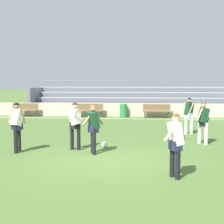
{
  "coord_description": "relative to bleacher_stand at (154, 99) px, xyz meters",
  "views": [
    {
      "loc": [
        1.14,
        -9.95,
        2.45
      ],
      "look_at": [
        -0.08,
        3.57,
        1.15
      ],
      "focal_mm": 52.47,
      "sensor_mm": 36.0,
      "label": 1
    }
  ],
  "objects": [
    {
      "name": "player_white_trailing_run",
      "position": [
        -0.09,
        -16.54,
        -0.07
      ],
      "size": [
        0.64,
        0.5,
        1.65
      ],
      "color": "black",
      "rests_on": "ground"
    },
    {
      "name": "ground_plane",
      "position": [
        -2.08,
        -14.76,
        -1.05
      ],
      "size": [
        160.0,
        160.0,
        0.0
      ],
      "primitive_type": "plane",
      "color": "#4C6B30"
    },
    {
      "name": "sideline_wall",
      "position": [
        -2.08,
        -2.44,
        -0.59
      ],
      "size": [
        48.0,
        0.16,
        0.91
      ],
      "primitive_type": "cube",
      "color": "beige",
      "rests_on": "ground"
    },
    {
      "name": "player_dark_dropping_back",
      "position": [
        1.24,
        -9.55,
        -0.05
      ],
      "size": [
        0.49,
        0.62,
        1.68
      ],
      "color": "white",
      "rests_on": "ground"
    },
    {
      "name": "bleacher_stand",
      "position": [
        0.0,
        0.0,
        0.0
      ],
      "size": [
        18.32,
        3.61,
        2.49
      ],
      "color": "#B2B2B7",
      "rests_on": "ground"
    },
    {
      "name": "trash_bin",
      "position": [
        -2.14,
        -2.85,
        -0.6
      ],
      "size": [
        0.49,
        0.49,
        0.88
      ],
      "primitive_type": "cylinder",
      "color": "#2D7F3D",
      "rests_on": "ground"
    },
    {
      "name": "player_dark_wide_right",
      "position": [
        1.43,
        -11.95,
        -0.07
      ],
      "size": [
        0.6,
        0.48,
        1.64
      ],
      "color": "white",
      "rests_on": "ground"
    },
    {
      "name": "player_white_on_ball",
      "position": [
        -3.28,
        -13.4,
        -0.04
      ],
      "size": [
        0.49,
        0.57,
        1.69
      ],
      "color": "black",
      "rests_on": "ground"
    },
    {
      "name": "bench_near_wall_gap",
      "position": [
        -4.41,
        -3.02,
        -0.5
      ],
      "size": [
        1.8,
        0.4,
        0.9
      ],
      "color": "brown",
      "rests_on": "ground"
    },
    {
      "name": "soccer_ball",
      "position": [
        -2.28,
        -12.96,
        -0.94
      ],
      "size": [
        0.22,
        0.22,
        0.22
      ],
      "primitive_type": "sphere",
      "color": "white",
      "rests_on": "ground"
    },
    {
      "name": "field_line_sideline",
      "position": [
        -2.08,
        -3.72,
        -1.04
      ],
      "size": [
        44.0,
        0.12,
        0.01
      ],
      "primitive_type": "cube",
      "color": "white",
      "rests_on": "ground"
    },
    {
      "name": "player_dark_deep_cover",
      "position": [
        -2.54,
        -13.98,
        -0.07
      ],
      "size": [
        0.71,
        0.51,
        1.65
      ],
      "color": "black",
      "rests_on": "ground"
    },
    {
      "name": "bench_near_bin",
      "position": [
        0.07,
        -3.02,
        -0.5
      ],
      "size": [
        1.8,
        0.4,
        0.9
      ],
      "color": "brown",
      "rests_on": "ground"
    },
    {
      "name": "player_white_overlapping",
      "position": [
        -5.17,
        -14.0,
        -0.02
      ],
      "size": [
        0.6,
        0.52,
        1.72
      ],
      "color": "black",
      "rests_on": "ground"
    },
    {
      "name": "bench_far_right",
      "position": [
        -8.91,
        -3.02,
        -0.5
      ],
      "size": [
        1.8,
        0.4,
        0.9
      ],
      "color": "brown",
      "rests_on": "ground"
    }
  ]
}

